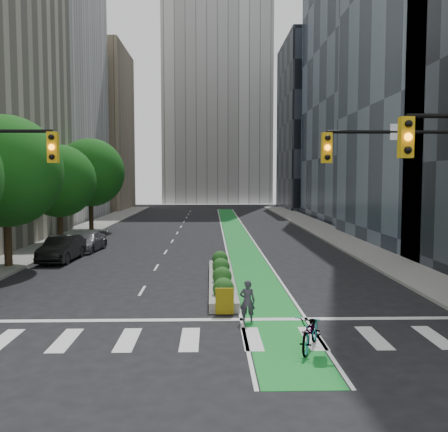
{
  "coord_description": "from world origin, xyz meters",
  "views": [
    {
      "loc": [
        0.69,
        -16.78,
        5.22
      ],
      "look_at": [
        1.44,
        11.98,
        3.0
      ],
      "focal_mm": 40.0,
      "sensor_mm": 36.0,
      "label": 1
    }
  ],
  "objects": [
    {
      "name": "tree_far",
      "position": [
        -11.0,
        32.0,
        5.69
      ],
      "size": [
        6.6,
        6.6,
        9.0
      ],
      "color": "black",
      "rests_on": "ground"
    },
    {
      "name": "building_dark_end",
      "position": [
        20.0,
        68.0,
        14.0
      ],
      "size": [
        14.0,
        18.0,
        28.0
      ],
      "primitive_type": "cube",
      "color": "black",
      "rests_on": "ground"
    },
    {
      "name": "bicycle",
      "position": [
        3.72,
        -2.0,
        0.56
      ],
      "size": [
        1.49,
        2.26,
        1.12
      ],
      "primitive_type": "imported",
      "rotation": [
        0.0,
        0.0,
        -0.38
      ],
      "color": "gray",
      "rests_on": "ground"
    },
    {
      "name": "signal_right",
      "position": [
        8.67,
        0.47,
        4.8
      ],
      "size": [
        5.82,
        0.51,
        7.2
      ],
      "color": "black",
      "rests_on": "ground"
    },
    {
      "name": "bike_lane_paint",
      "position": [
        3.0,
        30.0,
        0.01
      ],
      "size": [
        2.2,
        70.0,
        0.01
      ],
      "primitive_type": "cube",
      "color": "#18852D",
      "rests_on": "ground"
    },
    {
      "name": "building_tan_far",
      "position": [
        -20.0,
        66.0,
        13.0
      ],
      "size": [
        14.0,
        16.0,
        26.0
      ],
      "primitive_type": "cube",
      "color": "tan",
      "rests_on": "ground"
    },
    {
      "name": "building_distant",
      "position": [
        2.0,
        90.0,
        35.0
      ],
      "size": [
        22.0,
        16.0,
        70.0
      ],
      "primitive_type": "cube",
      "color": "silver",
      "rests_on": "ground"
    },
    {
      "name": "building_lt_mid",
      "position": [
        -21.0,
        45.0,
        24.0
      ],
      "size": [
        14.0,
        22.0,
        48.0
      ],
      "primitive_type": "cube",
      "color": "silver",
      "rests_on": "ground"
    },
    {
      "name": "ground",
      "position": [
        0.0,
        0.0,
        0.0
      ],
      "size": [
        160.0,
        160.0,
        0.0
      ],
      "primitive_type": "plane",
      "color": "black",
      "rests_on": "ground"
    },
    {
      "name": "building_glass_far",
      "position": [
        21.0,
        45.0,
        21.0
      ],
      "size": [
        14.0,
        24.0,
        42.0
      ],
      "primitive_type": "cube",
      "color": "#19212D",
      "rests_on": "ground"
    },
    {
      "name": "tree_midfar",
      "position": [
        -11.0,
        22.0,
        4.95
      ],
      "size": [
        5.6,
        5.6,
        7.76
      ],
      "color": "black",
      "rests_on": "ground"
    },
    {
      "name": "median_planter",
      "position": [
        1.2,
        7.04,
        0.37
      ],
      "size": [
        1.2,
        10.26,
        1.1
      ],
      "color": "gray",
      "rests_on": "ground"
    },
    {
      "name": "parked_car_left_mid",
      "position": [
        -8.63,
        14.35,
        0.8
      ],
      "size": [
        1.91,
        4.92,
        1.6
      ],
      "primitive_type": "imported",
      "rotation": [
        0.0,
        0.0,
        -0.05
      ],
      "color": "black",
      "rests_on": "ground"
    },
    {
      "name": "sidewalk_left",
      "position": [
        -11.8,
        25.0,
        0.07
      ],
      "size": [
        3.6,
        90.0,
        0.15
      ],
      "primitive_type": "cube",
      "color": "gray",
      "rests_on": "ground"
    },
    {
      "name": "sidewalk_right",
      "position": [
        11.8,
        25.0,
        0.07
      ],
      "size": [
        3.6,
        90.0,
        0.15
      ],
      "primitive_type": "cube",
      "color": "gray",
      "rests_on": "ground"
    },
    {
      "name": "parked_car_left_far",
      "position": [
        -8.11,
        18.64,
        0.66
      ],
      "size": [
        2.32,
        4.74,
        1.33
      ],
      "primitive_type": "imported",
      "rotation": [
        0.0,
        0.0,
        -0.1
      ],
      "color": "#55585A",
      "rests_on": "ground"
    },
    {
      "name": "tree_mid",
      "position": [
        -11.0,
        12.0,
        5.57
      ],
      "size": [
        6.4,
        6.4,
        8.78
      ],
      "color": "black",
      "rests_on": "ground"
    },
    {
      "name": "cyclist",
      "position": [
        2.0,
        0.9,
        0.77
      ],
      "size": [
        0.59,
        0.42,
        1.54
      ],
      "primitive_type": "imported",
      "rotation": [
        0.0,
        0.0,
        3.05
      ],
      "color": "#34313B",
      "rests_on": "ground"
    }
  ]
}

